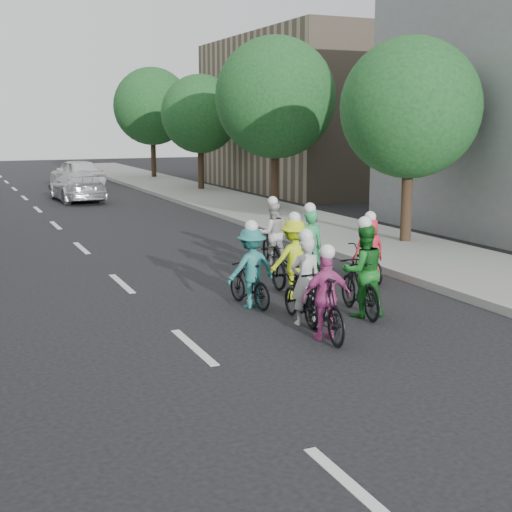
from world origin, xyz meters
TOP-DOWN VIEW (x-y plane):
  - ground at (0.00, 0.00)m, footprint 120.00×120.00m
  - sidewalk_right at (8.00, 10.00)m, footprint 4.00×80.00m
  - curb_right at (6.05, 10.00)m, footprint 0.18×80.00m
  - bldg_se at (16.00, 24.00)m, footprint 10.00×14.00m
  - tree_r_0 at (8.80, 6.60)m, footprint 4.00×4.00m
  - tree_r_1 at (8.80, 15.60)m, footprint 4.80×4.80m
  - tree_r_2 at (8.80, 24.60)m, footprint 4.00×4.00m
  - tree_r_3 at (8.80, 33.60)m, footprint 4.80×4.80m
  - cyclist_0 at (2.29, 0.55)m, footprint 0.63×1.64m
  - cyclist_1 at (3.51, 0.56)m, footprint 0.93×1.82m
  - cyclist_2 at (2.95, 2.31)m, footprint 1.07×1.94m
  - cyclist_3 at (2.16, -0.44)m, footprint 0.90×1.86m
  - cyclist_4 at (5.20, 3.00)m, footprint 0.77×1.64m
  - cyclist_5 at (3.74, 3.14)m, footprint 0.69×1.75m
  - cyclist_6 at (4.05, 5.70)m, footprint 0.87×1.75m
  - cyclist_7 at (1.86, 1.98)m, footprint 1.10×1.51m
  - follow_car_lead at (2.07, 22.57)m, footprint 2.14×4.76m
  - follow_car_trail at (3.28, 29.50)m, footprint 2.63×4.90m

SIDE VIEW (x-z plane):
  - ground at x=0.00m, z-range 0.00..0.00m
  - sidewalk_right at x=8.00m, z-range 0.00..0.15m
  - curb_right at x=6.05m, z-range 0.00..0.18m
  - cyclist_0 at x=2.29m, z-range -0.31..1.42m
  - cyclist_4 at x=5.20m, z-range -0.25..1.37m
  - cyclist_3 at x=2.16m, z-range -0.20..1.42m
  - cyclist_6 at x=4.05m, z-range -0.26..1.49m
  - cyclist_5 at x=3.74m, z-range -0.29..1.58m
  - cyclist_2 at x=2.95m, z-range -0.24..1.56m
  - cyclist_7 at x=1.86m, z-range -0.19..1.54m
  - follow_car_lead at x=2.07m, z-range 0.00..1.35m
  - cyclist_1 at x=3.51m, z-range -0.23..1.65m
  - follow_car_trail at x=3.28m, z-range 0.00..1.58m
  - tree_r_0 at x=8.80m, z-range 0.98..6.95m
  - tree_r_2 at x=8.80m, z-range 0.98..6.95m
  - bldg_se at x=16.00m, z-range 0.00..8.00m
  - tree_r_1 at x=8.80m, z-range 1.05..7.98m
  - tree_r_3 at x=8.80m, z-range 1.05..7.98m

